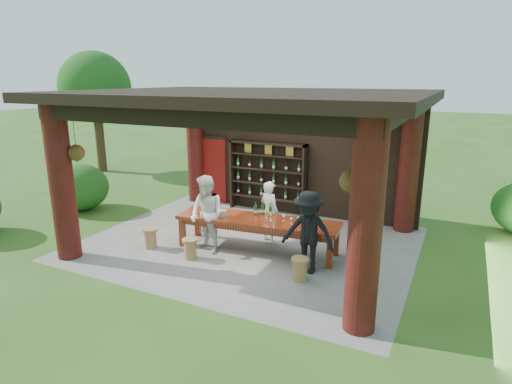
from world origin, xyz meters
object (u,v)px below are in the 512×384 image
at_px(stool_near_right, 300,268).
at_px(napkin_basket, 221,213).
at_px(stool_far_left, 150,238).
at_px(stool_near_left, 190,248).
at_px(tasting_table, 257,224).
at_px(guest_woman, 207,214).
at_px(wine_shelf, 267,177).
at_px(host, 269,212).
at_px(guest_man, 308,232).

xyz_separation_m(stool_near_right, napkin_basket, (-2.19, 0.76, 0.58)).
bearing_deg(stool_far_left, stool_near_left, -4.64).
xyz_separation_m(tasting_table, guest_woman, (-0.98, -0.53, 0.23)).
xyz_separation_m(wine_shelf, tasting_table, (1.02, -2.75, -0.38)).
height_order(host, napkin_basket, host).
bearing_deg(stool_near_left, stool_far_left, 175.36).
relative_size(tasting_table, stool_near_left, 8.40).
bearing_deg(stool_far_left, guest_man, 6.18).
xyz_separation_m(tasting_table, host, (0.01, 0.63, 0.10)).
height_order(wine_shelf, guest_woman, wine_shelf).
bearing_deg(tasting_table, stool_near_right, -34.85).
bearing_deg(wine_shelf, tasting_table, -69.69).
distance_m(wine_shelf, stool_far_left, 3.97).
bearing_deg(stool_near_right, guest_woman, 169.73).
bearing_deg(guest_man, wine_shelf, 127.37).
relative_size(stool_near_right, stool_far_left, 0.96).
bearing_deg(guest_man, tasting_table, 159.68).
height_order(stool_near_left, stool_near_right, stool_near_right).
bearing_deg(wine_shelf, guest_woman, -89.39).
height_order(stool_near_left, guest_woman, guest_woman).
distance_m(stool_near_right, host, 2.14).
height_order(wine_shelf, stool_near_right, wine_shelf).
xyz_separation_m(guest_man, napkin_basket, (-2.20, 0.35, -0.02)).
height_order(tasting_table, stool_far_left, tasting_table).
bearing_deg(wine_shelf, guest_man, -54.06).
distance_m(wine_shelf, guest_man, 4.08).
bearing_deg(host, tasting_table, 110.18).
bearing_deg(guest_woman, stool_near_right, 8.57).
height_order(tasting_table, napkin_basket, napkin_basket).
xyz_separation_m(wine_shelf, stool_near_left, (-0.09, -3.79, -0.79)).
distance_m(stool_near_left, host, 2.06).
distance_m(wine_shelf, stool_near_left, 3.87).
height_order(guest_woman, napkin_basket, guest_woman).
bearing_deg(guest_man, napkin_basket, 172.32).
relative_size(tasting_table, stool_near_right, 8.34).
xyz_separation_m(tasting_table, stool_near_left, (-1.11, -1.04, -0.40)).
xyz_separation_m(stool_near_left, host, (1.12, 1.66, 0.50)).
xyz_separation_m(stool_near_left, napkin_basket, (0.28, 0.84, 0.59)).
xyz_separation_m(tasting_table, stool_far_left, (-2.27, -0.94, -0.39)).
distance_m(stool_far_left, guest_man, 3.71).
height_order(tasting_table, host, host).
distance_m(host, guest_man, 1.81).
bearing_deg(tasting_table, guest_man, -21.75).
height_order(wine_shelf, tasting_table, wine_shelf).
bearing_deg(guest_woman, guest_man, 18.32).
xyz_separation_m(stool_near_right, stool_far_left, (-3.63, 0.01, 0.01)).
bearing_deg(stool_near_right, stool_far_left, 179.84).
bearing_deg(stool_near_left, stool_near_right, 1.93).
xyz_separation_m(tasting_table, guest_man, (1.37, -0.55, 0.20)).
distance_m(tasting_table, stool_near_right, 1.71).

